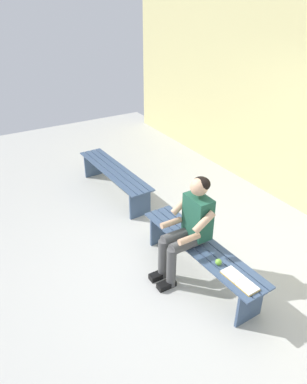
{
  "coord_description": "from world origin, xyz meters",
  "views": [
    {
      "loc": [
        -2.59,
        2.17,
        3.02
      ],
      "look_at": [
        0.81,
        0.15,
        0.8
      ],
      "focal_mm": 34.2,
      "sensor_mm": 36.0,
      "label": 1
    }
  ],
  "objects_px": {
    "person_seated": "(189,225)",
    "bench_far": "(114,175)",
    "bench_near": "(200,252)",
    "book_open": "(240,280)",
    "apple": "(218,262)"
  },
  "relations": [
    {
      "from": "person_seated",
      "to": "bench_far",
      "type": "bearing_deg",
      "value": -2.62
    },
    {
      "from": "bench_near",
      "to": "person_seated",
      "type": "height_order",
      "value": "person_seated"
    },
    {
      "from": "bench_near",
      "to": "person_seated",
      "type": "distance_m",
      "value": 0.38
    },
    {
      "from": "person_seated",
      "to": "book_open",
      "type": "xyz_separation_m",
      "value": [
        -0.79,
        -0.08,
        -0.23
      ]
    },
    {
      "from": "person_seated",
      "to": "book_open",
      "type": "height_order",
      "value": "person_seated"
    },
    {
      "from": "bench_near",
      "to": "book_open",
      "type": "xyz_separation_m",
      "value": [
        -0.66,
        0.02,
        0.11
      ]
    },
    {
      "from": "person_seated",
      "to": "apple",
      "type": "distance_m",
      "value": 0.53
    },
    {
      "from": "apple",
      "to": "person_seated",
      "type": "bearing_deg",
      "value": 6.37
    },
    {
      "from": "bench_far",
      "to": "apple",
      "type": "distance_m",
      "value": 2.68
    },
    {
      "from": "bench_far",
      "to": "apple",
      "type": "height_order",
      "value": "apple"
    },
    {
      "from": "bench_near",
      "to": "bench_far",
      "type": "bearing_deg",
      "value": 0.0
    },
    {
      "from": "person_seated",
      "to": "book_open",
      "type": "relative_size",
      "value": 3.01
    },
    {
      "from": "bench_near",
      "to": "book_open",
      "type": "distance_m",
      "value": 0.67
    },
    {
      "from": "person_seated",
      "to": "book_open",
      "type": "bearing_deg",
      "value": -174.42
    },
    {
      "from": "bench_near",
      "to": "book_open",
      "type": "relative_size",
      "value": 4.43
    }
  ]
}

